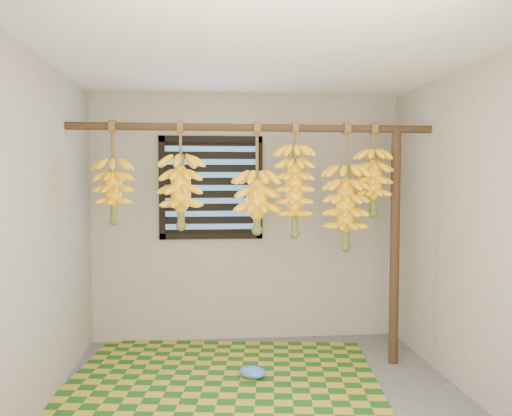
{
  "coord_description": "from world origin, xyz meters",
  "views": [
    {
      "loc": [
        -0.37,
        -3.38,
        1.56
      ],
      "look_at": [
        0.0,
        0.55,
        1.35
      ],
      "focal_mm": 35.0,
      "sensor_mm": 36.0,
      "label": 1
    }
  ],
  "objects": [
    {
      "name": "floor",
      "position": [
        0.0,
        0.0,
        -0.01
      ],
      "size": [
        3.0,
        3.0,
        0.01
      ],
      "primitive_type": "cube",
      "color": "#494949",
      "rests_on": "ground"
    },
    {
      "name": "ceiling",
      "position": [
        0.0,
        0.0,
        2.4
      ],
      "size": [
        3.0,
        3.0,
        0.01
      ],
      "primitive_type": "cube",
      "color": "silver",
      "rests_on": "wall_back"
    },
    {
      "name": "wall_back",
      "position": [
        0.0,
        1.5,
        1.2
      ],
      "size": [
        3.0,
        0.01,
        2.4
      ],
      "primitive_type": "cube",
      "color": "gray",
      "rests_on": "floor"
    },
    {
      "name": "wall_left",
      "position": [
        -1.5,
        0.0,
        1.2
      ],
      "size": [
        0.01,
        3.0,
        2.4
      ],
      "primitive_type": "cube",
      "color": "gray",
      "rests_on": "floor"
    },
    {
      "name": "wall_right",
      "position": [
        1.5,
        0.0,
        1.2
      ],
      "size": [
        0.01,
        3.0,
        2.4
      ],
      "primitive_type": "cube",
      "color": "gray",
      "rests_on": "floor"
    },
    {
      "name": "window",
      "position": [
        -0.35,
        1.48,
        1.5
      ],
      "size": [
        1.0,
        0.04,
        1.0
      ],
      "color": "black",
      "rests_on": "wall_back"
    },
    {
      "name": "hanging_pole",
      "position": [
        0.0,
        0.7,
        2.0
      ],
      "size": [
        3.0,
        0.06,
        0.06
      ],
      "primitive_type": "cylinder",
      "rotation": [
        0.0,
        1.57,
        0.0
      ],
      "color": "#3F2818",
      "rests_on": "wall_left"
    },
    {
      "name": "support_post",
      "position": [
        1.2,
        0.7,
        1.0
      ],
      "size": [
        0.08,
        0.08,
        2.0
      ],
      "primitive_type": "cylinder",
      "color": "#3F2818",
      "rests_on": "floor"
    },
    {
      "name": "woven_mat",
      "position": [
        -0.28,
        0.43,
        0.01
      ],
      "size": [
        2.64,
        2.22,
        0.01
      ],
      "primitive_type": "cube",
      "rotation": [
        0.0,
        0.0,
        -0.13
      ],
      "color": "#184D16",
      "rests_on": "floor"
    },
    {
      "name": "plastic_bag",
      "position": [
        -0.04,
        0.46,
        0.06
      ],
      "size": [
        0.27,
        0.24,
        0.09
      ],
      "primitive_type": "ellipsoid",
      "rotation": [
        0.0,
        0.0,
        -0.41
      ],
      "color": "#3A76DA",
      "rests_on": "woven_mat"
    },
    {
      "name": "banana_bunch_a",
      "position": [
        -1.13,
        0.7,
        1.49
      ],
      "size": [
        0.3,
        0.3,
        0.83
      ],
      "color": "brown",
      "rests_on": "hanging_pole"
    },
    {
      "name": "banana_bunch_b",
      "position": [
        -0.6,
        0.7,
        1.48
      ],
      "size": [
        0.34,
        0.34,
        0.87
      ],
      "color": "brown",
      "rests_on": "hanging_pole"
    },
    {
      "name": "banana_bunch_c",
      "position": [
        0.02,
        0.7,
        1.39
      ],
      "size": [
        0.36,
        0.36,
        0.91
      ],
      "color": "brown",
      "rests_on": "hanging_pole"
    },
    {
      "name": "banana_bunch_d",
      "position": [
        0.34,
        0.7,
        1.48
      ],
      "size": [
        0.31,
        0.31,
        0.95
      ],
      "color": "brown",
      "rests_on": "hanging_pole"
    },
    {
      "name": "banana_bunch_e",
      "position": [
        0.77,
        0.7,
        1.34
      ],
      "size": [
        0.36,
        0.36,
        1.06
      ],
      "color": "brown",
      "rests_on": "hanging_pole"
    },
    {
      "name": "banana_bunch_f",
      "position": [
        1.0,
        0.7,
        1.56
      ],
      "size": [
        0.29,
        0.29,
        0.78
      ],
      "color": "brown",
      "rests_on": "hanging_pole"
    }
  ]
}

